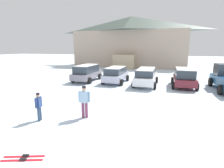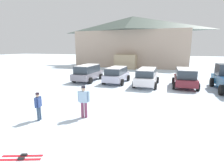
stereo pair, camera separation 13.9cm
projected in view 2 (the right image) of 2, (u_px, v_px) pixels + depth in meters
ski_lodge at (132, 41)px, 33.55m from camera, size 20.96×10.47×9.30m
parked_grey_wagon at (88, 72)px, 18.78m from camera, size 2.17×4.45×1.73m
parked_silver_wagon at (117, 74)px, 17.81m from camera, size 2.13×4.12×1.60m
parked_white_suv at (147, 76)px, 16.51m from camera, size 2.21×4.77×1.62m
parked_maroon_van at (185, 77)px, 15.80m from camera, size 2.24×4.07×1.70m
skier_adult_in_blue_parka at (84, 100)px, 8.83m from camera, size 0.61×0.32×1.67m
skier_teen_in_navy_coat at (38, 105)px, 8.52m from camera, size 0.28×0.51×1.41m
pair_of_skis at (22, 157)px, 5.70m from camera, size 1.35×0.75×0.08m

